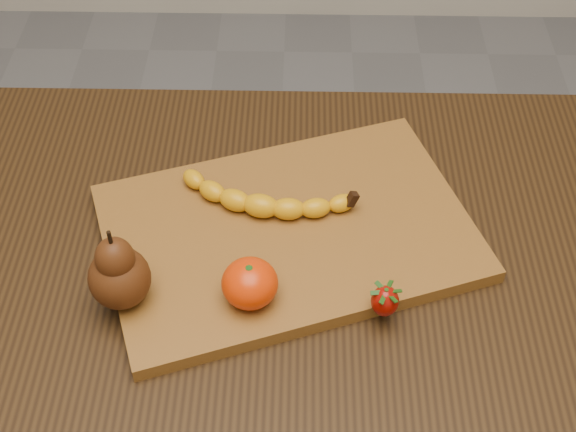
{
  "coord_description": "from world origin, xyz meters",
  "views": [
    {
      "loc": [
        0.06,
        -0.63,
        1.52
      ],
      "look_at": [
        0.04,
        0.05,
        0.8
      ],
      "focal_mm": 50.0,
      "sensor_mm": 36.0,
      "label": 1
    }
  ],
  "objects_px": {
    "pear": "(117,267)",
    "mandarin": "(250,283)",
    "table": "(255,315)",
    "cutting_board": "(288,232)"
  },
  "relations": [
    {
      "from": "table",
      "to": "cutting_board",
      "type": "distance_m",
      "value": 0.13
    },
    {
      "from": "cutting_board",
      "to": "mandarin",
      "type": "relative_size",
      "value": 6.91
    },
    {
      "from": "table",
      "to": "pear",
      "type": "bearing_deg",
      "value": -156.06
    },
    {
      "from": "pear",
      "to": "cutting_board",
      "type": "bearing_deg",
      "value": 31.39
    },
    {
      "from": "mandarin",
      "to": "cutting_board",
      "type": "bearing_deg",
      "value": 70.02
    },
    {
      "from": "table",
      "to": "mandarin",
      "type": "relative_size",
      "value": 15.35
    },
    {
      "from": "cutting_board",
      "to": "table",
      "type": "bearing_deg",
      "value": -149.45
    },
    {
      "from": "pear",
      "to": "mandarin",
      "type": "bearing_deg",
      "value": 0.65
    },
    {
      "from": "table",
      "to": "cutting_board",
      "type": "bearing_deg",
      "value": 49.75
    },
    {
      "from": "table",
      "to": "pear",
      "type": "height_order",
      "value": "pear"
    }
  ]
}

